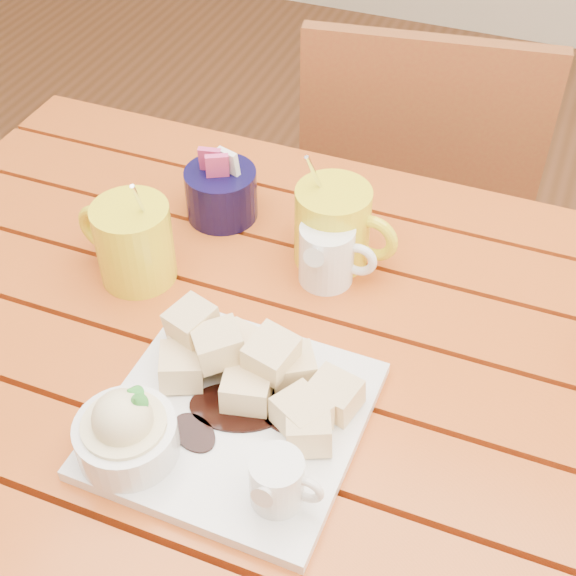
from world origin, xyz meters
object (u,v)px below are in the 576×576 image
at_px(coffee_mug_left, 132,241).
at_px(chair_far, 415,198).
at_px(dessert_plate, 213,411).
at_px(table, 293,402).
at_px(coffee_mug_right, 335,225).

xyz_separation_m(coffee_mug_left, chair_far, (0.23, 0.63, -0.31)).
bearing_deg(dessert_plate, table, 76.27).
xyz_separation_m(dessert_plate, chair_far, (0.03, 0.82, -0.28)).
bearing_deg(coffee_mug_right, table, -81.36).
distance_m(table, coffee_mug_left, 0.29).
height_order(table, dessert_plate, dessert_plate).
xyz_separation_m(table, coffee_mug_right, (-0.01, 0.17, 0.16)).
bearing_deg(table, dessert_plate, -103.73).
relative_size(table, coffee_mug_left, 7.29).
height_order(table, coffee_mug_right, coffee_mug_right).
height_order(dessert_plate, chair_far, chair_far).
bearing_deg(coffee_mug_left, coffee_mug_right, 37.98).
height_order(dessert_plate, coffee_mug_left, coffee_mug_left).
bearing_deg(chair_far, table, 81.51).
relative_size(table, dessert_plate, 4.38).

